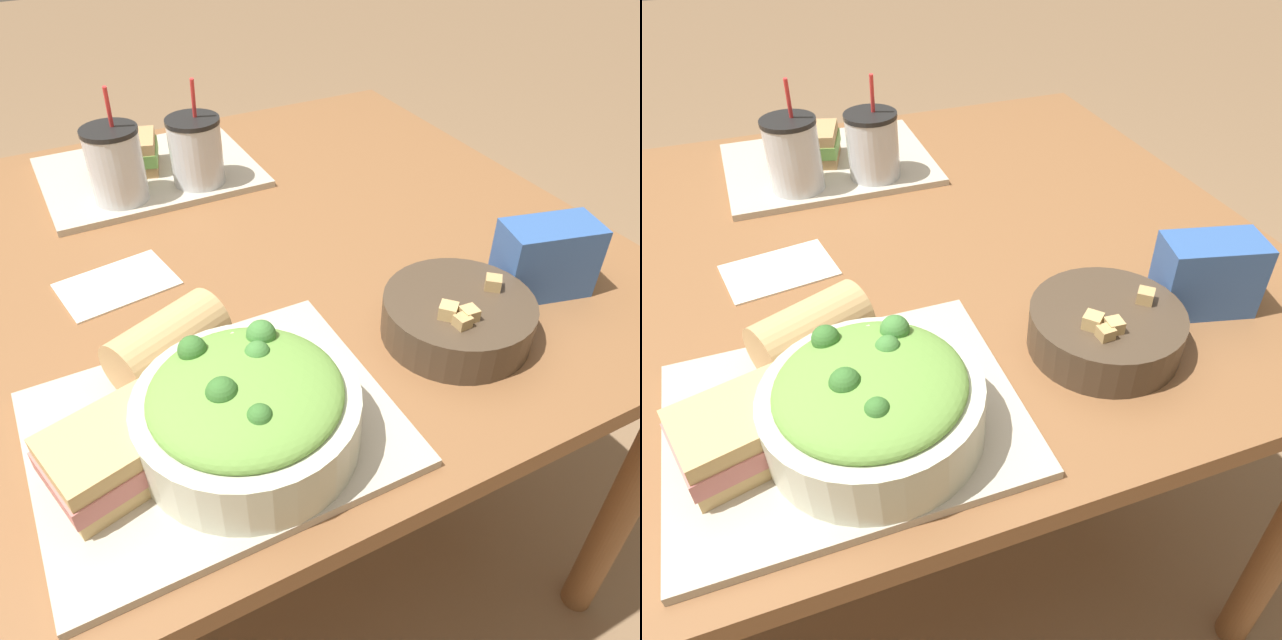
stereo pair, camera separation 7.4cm
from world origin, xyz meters
TOP-DOWN VIEW (x-y plane):
  - ground_plane at (0.00, 0.00)m, footprint 12.00×12.00m
  - dining_table at (0.00, 0.00)m, footprint 1.40×1.08m
  - tray_near at (-0.04, -0.35)m, footprint 0.39×0.31m
  - tray_far at (0.07, 0.32)m, footprint 0.39×0.31m
  - salad_bowl at (-0.01, -0.38)m, footprint 0.24×0.24m
  - soup_bowl at (0.30, -0.33)m, footprint 0.20×0.20m
  - sandwich_near at (-0.15, -0.36)m, footprint 0.15×0.13m
  - baguette_near at (-0.05, -0.23)m, footprint 0.16×0.13m
  - sandwich_far at (0.04, 0.34)m, footprint 0.14×0.13m
  - drink_cup_dark at (0.00, 0.23)m, footprint 0.10×0.10m
  - drink_cup_red at (0.14, 0.23)m, footprint 0.10×0.10m
  - chip_bag at (0.47, -0.31)m, footprint 0.15×0.10m
  - napkin_folded at (-0.07, -0.01)m, footprint 0.18×0.14m

SIDE VIEW (x-z plane):
  - ground_plane at x=0.00m, z-range 0.00..0.00m
  - dining_table at x=0.00m, z-range 0.30..1.06m
  - napkin_folded at x=-0.07m, z-range 0.77..0.77m
  - tray_near at x=-0.04m, z-range 0.77..0.78m
  - tray_far at x=0.07m, z-range 0.77..0.78m
  - soup_bowl at x=0.30m, z-range 0.76..0.84m
  - sandwich_near at x=-0.15m, z-range 0.78..0.84m
  - sandwich_far at x=0.04m, z-range 0.78..0.84m
  - baguette_near at x=-0.05m, z-range 0.78..0.86m
  - chip_bag at x=0.47m, z-range 0.77..0.87m
  - salad_bowl at x=-0.01m, z-range 0.77..0.88m
  - drink_cup_red at x=0.14m, z-range 0.74..0.93m
  - drink_cup_dark at x=0.00m, z-range 0.74..0.94m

